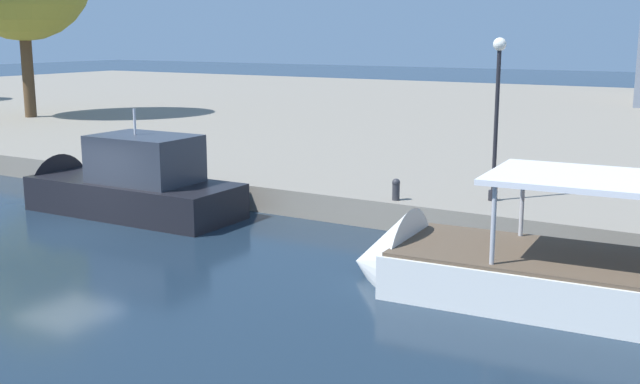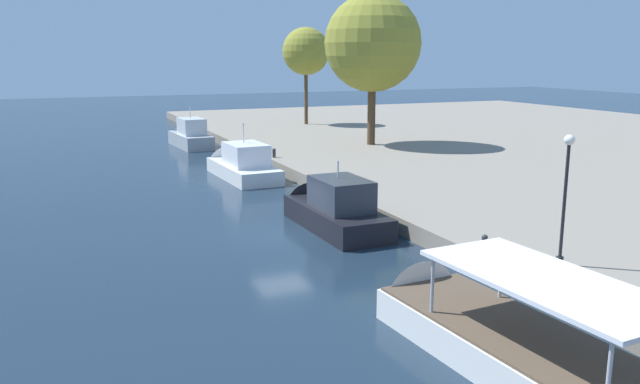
% 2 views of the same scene
% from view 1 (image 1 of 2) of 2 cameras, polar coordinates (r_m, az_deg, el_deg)
% --- Properties ---
extents(ground_plane, '(220.00, 220.00, 0.00)m').
position_cam_1_polar(ground_plane, '(23.69, -18.27, -2.87)').
color(ground_plane, '#192838').
extents(dock_promenade, '(120.00, 55.00, 0.84)m').
position_cam_1_polar(dock_promenade, '(50.79, 10.77, 5.45)').
color(dock_promenade, gray).
rests_on(dock_promenade, ground_plane).
extents(motor_yacht_2, '(8.13, 2.85, 4.28)m').
position_cam_1_polar(motor_yacht_2, '(25.77, -14.47, 0.20)').
color(motor_yacht_2, black).
rests_on(motor_yacht_2, ground_plane).
extents(tour_boat_3, '(12.17, 3.92, 3.96)m').
position_cam_1_polar(tour_boat_3, '(17.34, 19.63, -6.80)').
color(tour_boat_3, silver).
rests_on(tour_boat_3, ground_plane).
extents(mooring_bollard_1, '(0.31, 0.31, 0.77)m').
position_cam_1_polar(mooring_bollard_1, '(30.13, -14.78, 2.76)').
color(mooring_bollard_1, '#2D2D33').
rests_on(mooring_bollard_1, dock_promenade).
extents(mooring_bollard_2, '(0.24, 0.24, 0.65)m').
position_cam_1_polar(mooring_bollard_2, '(22.93, 5.61, 0.25)').
color(mooring_bollard_2, '#2D2D33').
rests_on(mooring_bollard_2, dock_promenade).
extents(lamp_post, '(0.38, 0.38, 4.73)m').
position_cam_1_polar(lamp_post, '(23.01, 12.89, 6.20)').
color(lamp_post, black).
rests_on(lamp_post, dock_promenade).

